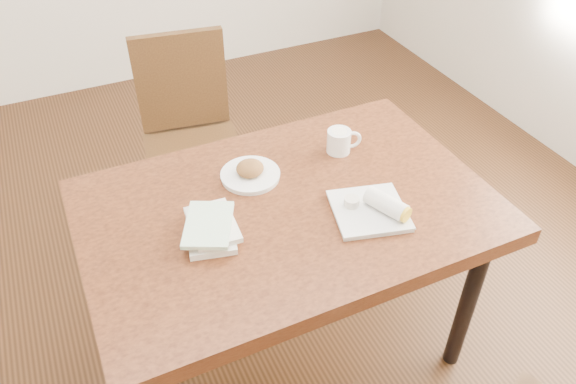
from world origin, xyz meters
name	(u,v)px	position (x,y,z in m)	size (l,w,h in m)	color
ground	(288,344)	(0.00, 0.00, -0.01)	(4.00, 5.00, 0.01)	#472814
table	(288,222)	(0.00, 0.00, 0.67)	(1.31, 0.87, 0.75)	brown
chair_far	(190,128)	(-0.08, 0.87, 0.55)	(0.48, 0.48, 0.95)	#4D3216
plate_scone	(250,173)	(-0.06, 0.18, 0.77)	(0.20, 0.20, 0.06)	white
coffee_mug	(340,141)	(0.29, 0.19, 0.80)	(0.13, 0.09, 0.09)	white
plate_burrito	(374,208)	(0.23, -0.16, 0.77)	(0.27, 0.27, 0.08)	white
book_stack	(211,228)	(-0.27, -0.03, 0.78)	(0.21, 0.24, 0.05)	white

